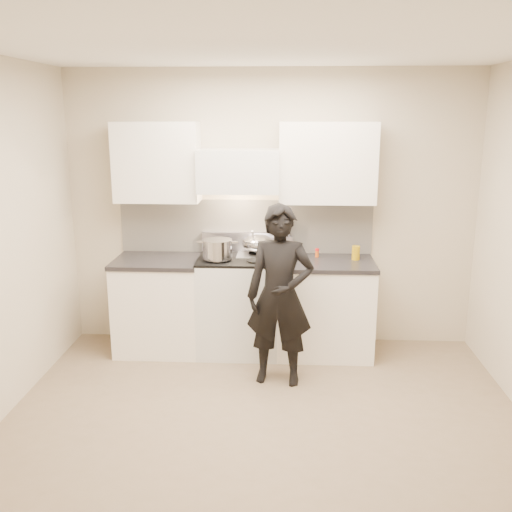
{
  "coord_description": "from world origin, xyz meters",
  "views": [
    {
      "loc": [
        0.14,
        -3.82,
        2.27
      ],
      "look_at": [
        -0.11,
        1.05,
        1.05
      ],
      "focal_mm": 40.0,
      "sensor_mm": 36.0,
      "label": 1
    }
  ],
  "objects_px": {
    "stove": "(239,304)",
    "counter_right": "(324,307)",
    "person": "(280,296)",
    "wok": "(259,243)",
    "utensil_crock": "(287,244)"
  },
  "relations": [
    {
      "from": "person",
      "to": "counter_right",
      "type": "bearing_deg",
      "value": 63.76
    },
    {
      "from": "wok",
      "to": "counter_right",
      "type": "bearing_deg",
      "value": -12.65
    },
    {
      "from": "stove",
      "to": "counter_right",
      "type": "height_order",
      "value": "stove"
    },
    {
      "from": "counter_right",
      "to": "utensil_crock",
      "type": "relative_size",
      "value": 2.66
    },
    {
      "from": "stove",
      "to": "person",
      "type": "xyz_separation_m",
      "value": [
        0.41,
        -0.65,
        0.3
      ]
    },
    {
      "from": "utensil_crock",
      "to": "person",
      "type": "bearing_deg",
      "value": -93.35
    },
    {
      "from": "counter_right",
      "to": "person",
      "type": "distance_m",
      "value": 0.84
    },
    {
      "from": "wok",
      "to": "utensil_crock",
      "type": "height_order",
      "value": "utensil_crock"
    },
    {
      "from": "wok",
      "to": "utensil_crock",
      "type": "distance_m",
      "value": 0.29
    },
    {
      "from": "utensil_crock",
      "to": "stove",
      "type": "bearing_deg",
      "value": -151.83
    },
    {
      "from": "wok",
      "to": "person",
      "type": "height_order",
      "value": "person"
    },
    {
      "from": "wok",
      "to": "utensil_crock",
      "type": "xyz_separation_m",
      "value": [
        0.27,
        0.1,
        -0.02
      ]
    },
    {
      "from": "counter_right",
      "to": "utensil_crock",
      "type": "xyz_separation_m",
      "value": [
        -0.37,
        0.24,
        0.57
      ]
    },
    {
      "from": "wok",
      "to": "stove",
      "type": "bearing_deg",
      "value": -142.12
    },
    {
      "from": "person",
      "to": "stove",
      "type": "bearing_deg",
      "value": 128.8
    }
  ]
}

